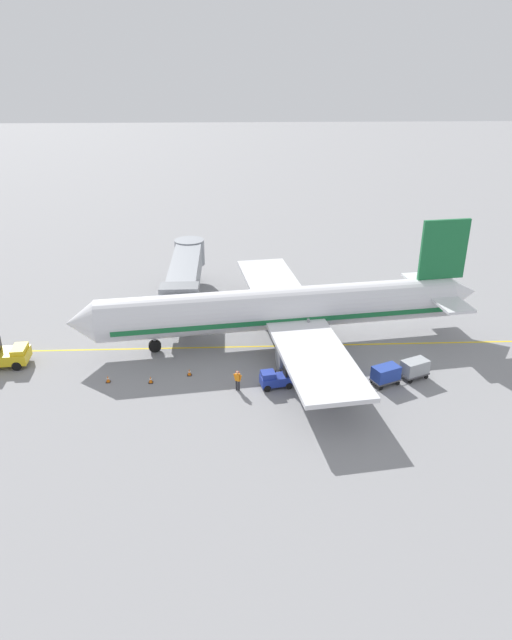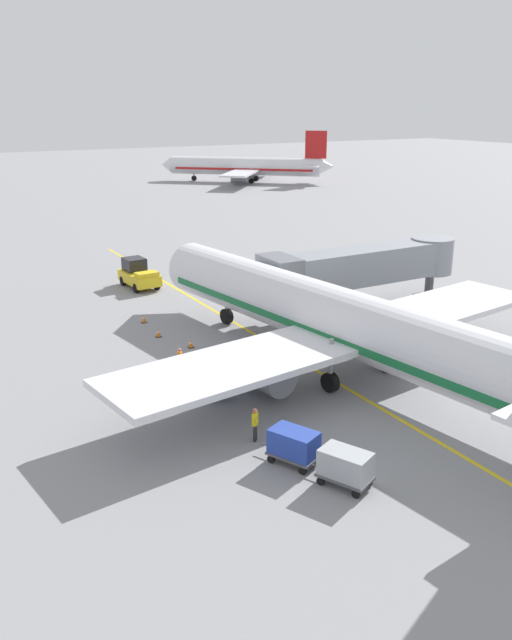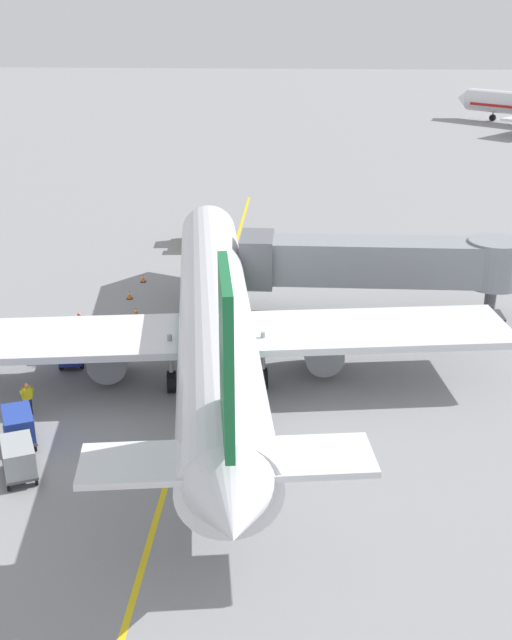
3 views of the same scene
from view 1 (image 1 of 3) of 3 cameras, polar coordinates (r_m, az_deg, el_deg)
name	(u,v)px [view 1 (image 1 of 3)]	position (r m, az deg, el deg)	size (l,w,h in m)	color
ground_plane	(277,346)	(51.50, 2.14, -2.61)	(400.00, 400.00, 0.00)	gray
gate_lead_in_line	(277,346)	(51.50, 2.14, -2.60)	(0.24, 80.00, 0.01)	gold
parked_airliner	(283,309)	(51.07, 2.70, 1.09)	(30.43, 37.32, 10.63)	silver
jet_bridge	(186,273)	(59.46, -7.03, 4.67)	(17.13, 3.50, 4.98)	gray
baggage_tug_lead	(275,379)	(44.98, 1.94, -5.89)	(1.69, 2.68, 1.62)	#1E339E
baggage_cart_front	(386,374)	(46.33, 12.79, -5.24)	(2.09, 2.93, 1.58)	#4C4C51
baggage_cart_second_in_train	(415,368)	(47.78, 15.52, -4.59)	(2.09, 2.93, 1.58)	#4C4C51
ground_crew_wing_walker	(238,379)	(44.46, -1.84, -5.92)	(0.41, 0.68, 1.69)	#232328
ground_crew_loader	(354,377)	(45.33, 9.71, -5.66)	(0.57, 0.58, 1.69)	#232328
safety_cone_nose_left	(189,372)	(47.05, -6.66, -5.18)	(0.36, 0.36, 0.59)	black
safety_cone_nose_right	(151,380)	(46.47, -10.45, -5.85)	(0.36, 0.36, 0.59)	black
safety_cone_wing_tip	(108,379)	(47.29, -14.52, -5.70)	(0.36, 0.36, 0.59)	black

